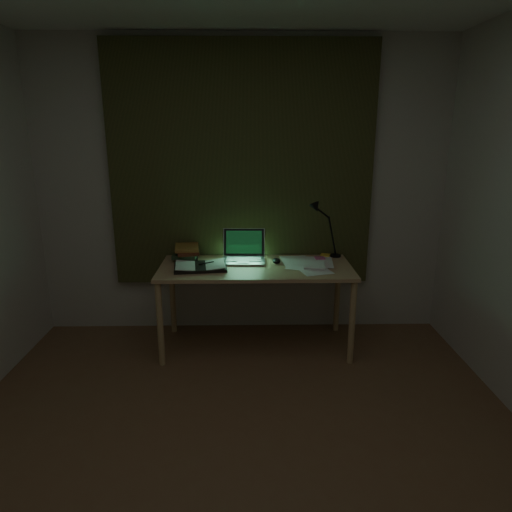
{
  "coord_description": "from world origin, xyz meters",
  "views": [
    {
      "loc": [
        0.05,
        -1.9,
        1.78
      ],
      "look_at": [
        0.11,
        1.46,
        0.82
      ],
      "focal_mm": 32.0,
      "sensor_mm": 36.0,
      "label": 1
    }
  ],
  "objects_px": {
    "desk": "(256,307)",
    "open_textbook": "(200,266)",
    "desk_lamp": "(337,229)",
    "book_stack": "(187,253)",
    "loose_papers": "(307,264)",
    "laptop": "(243,247)"
  },
  "relations": [
    {
      "from": "desk_lamp",
      "to": "loose_papers",
      "type": "bearing_deg",
      "value": -150.0
    },
    {
      "from": "laptop",
      "to": "open_textbook",
      "type": "bearing_deg",
      "value": -152.23
    },
    {
      "from": "open_textbook",
      "to": "laptop",
      "type": "bearing_deg",
      "value": 19.01
    },
    {
      "from": "desk",
      "to": "open_textbook",
      "type": "xyz_separation_m",
      "value": [
        -0.44,
        -0.05,
        0.37
      ]
    },
    {
      "from": "open_textbook",
      "to": "loose_papers",
      "type": "relative_size",
      "value": 1.04
    },
    {
      "from": "laptop",
      "to": "book_stack",
      "type": "relative_size",
      "value": 1.72
    },
    {
      "from": "desk",
      "to": "desk_lamp",
      "type": "xyz_separation_m",
      "value": [
        0.69,
        0.27,
        0.59
      ]
    },
    {
      "from": "book_stack",
      "to": "desk_lamp",
      "type": "distance_m",
      "value": 1.28
    },
    {
      "from": "open_textbook",
      "to": "loose_papers",
      "type": "height_order",
      "value": "open_textbook"
    },
    {
      "from": "desk",
      "to": "loose_papers",
      "type": "xyz_separation_m",
      "value": [
        0.41,
        0.01,
        0.36
      ]
    },
    {
      "from": "open_textbook",
      "to": "desk_lamp",
      "type": "xyz_separation_m",
      "value": [
        1.13,
        0.32,
        0.23
      ]
    },
    {
      "from": "book_stack",
      "to": "laptop",
      "type": "bearing_deg",
      "value": -9.4
    },
    {
      "from": "loose_papers",
      "to": "open_textbook",
      "type": "bearing_deg",
      "value": -176.27
    },
    {
      "from": "desk",
      "to": "loose_papers",
      "type": "distance_m",
      "value": 0.55
    },
    {
      "from": "laptop",
      "to": "loose_papers",
      "type": "xyz_separation_m",
      "value": [
        0.51,
        -0.11,
        -0.12
      ]
    },
    {
      "from": "desk",
      "to": "book_stack",
      "type": "xyz_separation_m",
      "value": [
        -0.58,
        0.2,
        0.41
      ]
    },
    {
      "from": "book_stack",
      "to": "desk_lamp",
      "type": "xyz_separation_m",
      "value": [
        1.27,
        0.07,
        0.18
      ]
    },
    {
      "from": "desk_lamp",
      "to": "book_stack",
      "type": "bearing_deg",
      "value": 170.15
    },
    {
      "from": "desk_lamp",
      "to": "laptop",
      "type": "bearing_deg",
      "value": 177.71
    },
    {
      "from": "desk",
      "to": "book_stack",
      "type": "distance_m",
      "value": 0.74
    },
    {
      "from": "laptop",
      "to": "desk_lamp",
      "type": "height_order",
      "value": "desk_lamp"
    },
    {
      "from": "book_stack",
      "to": "loose_papers",
      "type": "bearing_deg",
      "value": -10.86
    }
  ]
}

